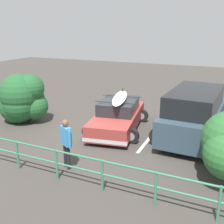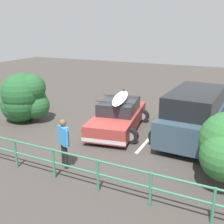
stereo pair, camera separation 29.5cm
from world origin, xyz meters
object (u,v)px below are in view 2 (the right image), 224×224
at_px(sedan_car, 118,116).
at_px(suv_car, 194,115).
at_px(bush_near_left, 25,99).
at_px(person_bystander, 64,139).

xyz_separation_m(sedan_car, suv_car, (-3.06, -0.28, 0.39)).
height_order(suv_car, bush_near_left, bush_near_left).
xyz_separation_m(suv_car, person_bystander, (3.21, 4.07, -0.04)).
bearing_deg(sedan_car, bush_near_left, 11.68).
bearing_deg(person_bystander, sedan_car, -92.25).
xyz_separation_m(sedan_car, bush_near_left, (4.26, 0.88, 0.47)).
distance_m(suv_car, bush_near_left, 7.41).
bearing_deg(suv_car, bush_near_left, 9.04).
height_order(suv_car, person_bystander, suv_car).
bearing_deg(sedan_car, person_bystander, 87.75).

